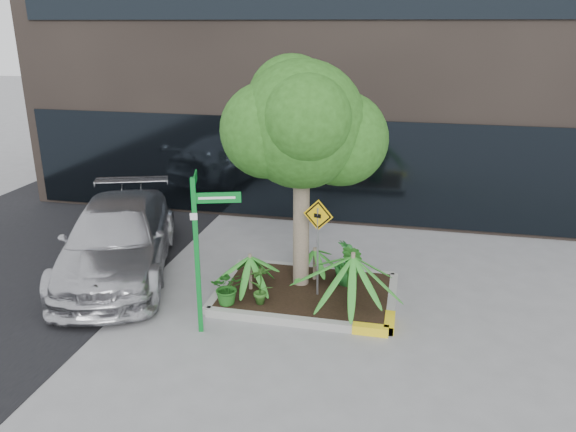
% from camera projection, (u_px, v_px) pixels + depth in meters
% --- Properties ---
extents(ground, '(80.00, 80.00, 0.00)m').
position_uv_depth(ground, '(293.00, 303.00, 10.43)').
color(ground, gray).
rests_on(ground, ground).
extents(planter, '(3.35, 2.36, 0.15)m').
position_uv_depth(planter, '(308.00, 292.00, 10.61)').
color(planter, '#9E9E99').
rests_on(planter, ground).
extents(tree, '(2.95, 2.61, 4.42)m').
position_uv_depth(tree, '(302.00, 125.00, 9.91)').
color(tree, gray).
rests_on(tree, ground).
extents(palm_front, '(1.22, 1.22, 1.36)m').
position_uv_depth(palm_front, '(353.00, 257.00, 9.53)').
color(palm_front, gray).
rests_on(palm_front, ground).
extents(palm_left, '(0.80, 0.80, 0.89)m').
position_uv_depth(palm_left, '(250.00, 256.00, 10.44)').
color(palm_left, gray).
rests_on(palm_left, ground).
extents(palm_back, '(0.75, 0.75, 0.83)m').
position_uv_depth(palm_back, '(315.00, 250.00, 10.85)').
color(palm_back, gray).
rests_on(palm_back, ground).
extents(parked_car, '(3.57, 5.40, 1.45)m').
position_uv_depth(parked_car, '(118.00, 239.00, 11.50)').
color(parked_car, silver).
rests_on(parked_car, ground).
extents(shrub_a, '(0.71, 0.71, 0.64)m').
position_uv_depth(shrub_a, '(228.00, 287.00, 9.99)').
color(shrub_a, '#1E5C1A').
rests_on(shrub_a, planter).
extents(shrub_b, '(0.53, 0.53, 0.86)m').
position_uv_depth(shrub_b, '(347.00, 263.00, 10.74)').
color(shrub_b, '#206A25').
rests_on(shrub_b, planter).
extents(shrub_c, '(0.55, 0.55, 0.76)m').
position_uv_depth(shrub_c, '(261.00, 284.00, 9.97)').
color(shrub_c, '#2C5F1D').
rests_on(shrub_c, planter).
extents(shrub_d, '(0.67, 0.67, 0.86)m').
position_uv_depth(shrub_d, '(352.00, 265.00, 10.64)').
color(shrub_d, '#22631C').
rests_on(shrub_d, planter).
extents(street_sign_post, '(0.94, 0.77, 2.68)m').
position_uv_depth(street_sign_post, '(200.00, 238.00, 9.00)').
color(street_sign_post, '#0B8028').
rests_on(street_sign_post, ground).
extents(cattle_sign, '(0.56, 0.16, 1.86)m').
position_uv_depth(cattle_sign, '(318.00, 232.00, 10.00)').
color(cattle_sign, slate).
rests_on(cattle_sign, ground).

